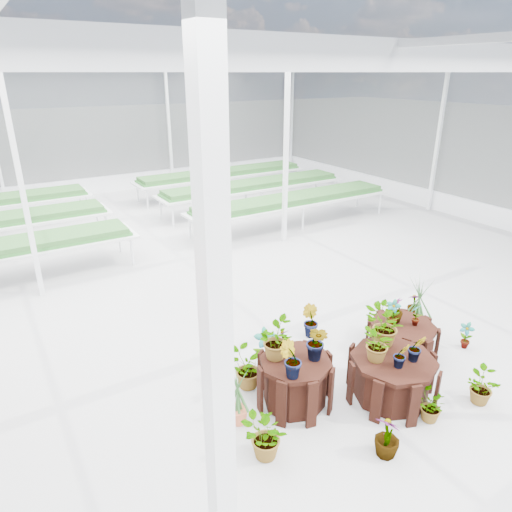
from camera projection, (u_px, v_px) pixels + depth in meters
ground_plane at (274, 344)px, 7.59m from camera, size 24.00×24.00×0.00m
greenhouse_shell at (276, 214)px, 6.75m from camera, size 18.00×24.00×4.50m
steel_frame at (276, 214)px, 6.75m from camera, size 18.00×24.00×4.50m
nursery_benches at (135, 214)px, 13.12m from camera, size 16.00×7.00×0.84m
plinth_tall at (295, 382)px, 6.12m from camera, size 1.17×1.17×0.68m
plinth_mid at (391, 378)px, 6.24m from camera, size 1.53×1.53×0.63m
plinth_low at (402, 338)px, 7.31m from camera, size 1.14×1.14×0.48m
nursery_plants at (345, 351)px, 6.48m from camera, size 4.66×2.98×1.22m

